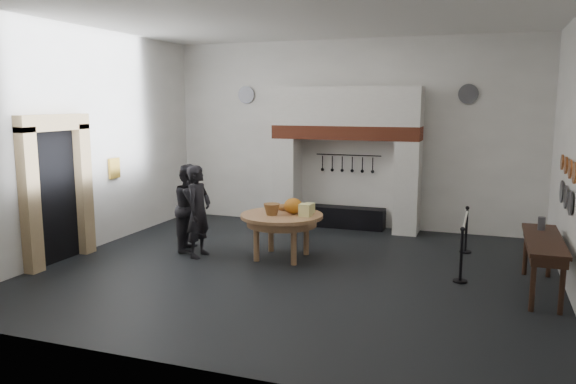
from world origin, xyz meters
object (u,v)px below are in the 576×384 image
(iron_range, at_px, (345,217))
(barrier_post_near, at_px, (461,256))
(work_table, at_px, (282,216))
(visitor_far, at_px, (191,207))
(barrier_post_far, at_px, (466,231))
(visitor_near, at_px, (199,211))
(side_table, at_px, (544,240))

(iron_range, xyz_separation_m, barrier_post_near, (2.86, -3.42, 0.20))
(work_table, bearing_deg, barrier_post_near, -6.41)
(visitor_far, bearing_deg, barrier_post_far, -87.90)
(iron_range, height_order, visitor_near, visitor_near)
(visitor_near, relative_size, barrier_post_near, 2.02)
(visitor_near, xyz_separation_m, barrier_post_near, (4.95, 0.07, -0.46))
(work_table, relative_size, visitor_far, 0.90)
(visitor_near, bearing_deg, iron_range, -29.10)
(side_table, xyz_separation_m, barrier_post_near, (-1.24, 0.12, -0.42))
(iron_range, bearing_deg, side_table, -40.80)
(iron_range, height_order, barrier_post_far, barrier_post_far)
(visitor_far, bearing_deg, barrier_post_near, -108.77)
(iron_range, height_order, visitor_far, visitor_far)
(iron_range, relative_size, side_table, 0.86)
(work_table, bearing_deg, visitor_near, -163.97)
(iron_range, distance_m, barrier_post_near, 4.46)
(iron_range, relative_size, visitor_far, 1.07)
(iron_range, xyz_separation_m, visitor_near, (-2.09, -3.49, 0.66))
(work_table, bearing_deg, visitor_far, -178.51)
(visitor_near, relative_size, visitor_far, 1.02)
(iron_range, height_order, barrier_post_near, barrier_post_near)
(iron_range, bearing_deg, barrier_post_near, -50.10)
(visitor_near, bearing_deg, work_table, -72.15)
(iron_range, height_order, side_table, side_table)
(visitor_near, bearing_deg, barrier_post_far, -65.46)
(work_table, xyz_separation_m, barrier_post_far, (3.38, 1.62, -0.39))
(iron_range, relative_size, visitor_near, 1.05)
(visitor_far, distance_m, barrier_post_near, 5.38)
(visitor_near, bearing_deg, barrier_post_near, -87.35)
(visitor_far, height_order, barrier_post_far, visitor_far)
(barrier_post_near, bearing_deg, visitor_far, 176.49)
(side_table, bearing_deg, barrier_post_near, 174.39)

